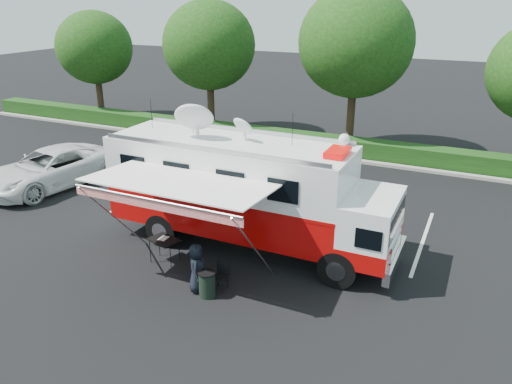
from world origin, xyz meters
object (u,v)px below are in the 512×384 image
Objects in this scene: white_suv at (54,186)px; folding_table at (164,240)px; command_truck at (247,192)px; trash_bin at (207,284)px.

folding_table is at bearing -12.76° from white_suv.
command_truck is 3.73m from trash_bin.
trash_bin is at bearing -26.92° from folding_table.
folding_table reaches higher than trash_bin.
white_suv is at bearing 157.40° from folding_table.
trash_bin is at bearing -13.69° from white_suv.
command_truck is 1.60× the size of white_suv.
trash_bin is (2.31, -1.18, -0.38)m from folding_table.
white_suv is 7.88× the size of trash_bin.
command_truck is at bearing 46.73° from folding_table.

